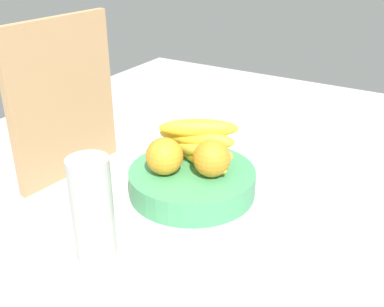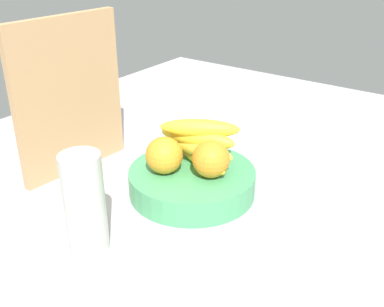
{
  "view_description": "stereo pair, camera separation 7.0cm",
  "coord_description": "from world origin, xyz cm",
  "px_view_note": "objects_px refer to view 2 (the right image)",
  "views": [
    {
      "loc": [
        -76.58,
        -47.39,
        52.79
      ],
      "look_at": [
        -1.61,
        -2.18,
        9.53
      ],
      "focal_mm": 43.31,
      "sensor_mm": 36.0,
      "label": 1
    },
    {
      "loc": [
        -72.73,
        -53.23,
        52.79
      ],
      "look_at": [
        -1.61,
        -2.18,
        9.53
      ],
      "focal_mm": 43.31,
      "sensor_mm": 36.0,
      "label": 2
    }
  ],
  "objects_px": {
    "fruit_bowl": "(192,181)",
    "orange_front_left": "(164,155)",
    "orange_center": "(199,143)",
    "orange_front_right": "(211,159)",
    "thermos_tumbler": "(85,204)",
    "cutting_board": "(70,97)",
    "banana_bunch": "(199,143)",
    "jar_lid": "(122,275)"
  },
  "relations": [
    {
      "from": "fruit_bowl",
      "to": "orange_front_left",
      "type": "relative_size",
      "value": 3.46
    },
    {
      "from": "orange_front_left",
      "to": "orange_center",
      "type": "distance_m",
      "value": 0.09
    },
    {
      "from": "orange_front_left",
      "to": "orange_front_right",
      "type": "bearing_deg",
      "value": -64.46
    },
    {
      "from": "orange_center",
      "to": "thermos_tumbler",
      "type": "distance_m",
      "value": 0.32
    },
    {
      "from": "fruit_bowl",
      "to": "cutting_board",
      "type": "relative_size",
      "value": 0.76
    },
    {
      "from": "orange_front_left",
      "to": "orange_center",
      "type": "height_order",
      "value": "same"
    },
    {
      "from": "banana_bunch",
      "to": "jar_lid",
      "type": "height_order",
      "value": "banana_bunch"
    },
    {
      "from": "thermos_tumbler",
      "to": "jar_lid",
      "type": "xyz_separation_m",
      "value": [
        -0.03,
        -0.1,
        -0.09
      ]
    },
    {
      "from": "orange_front_left",
      "to": "cutting_board",
      "type": "xyz_separation_m",
      "value": [
        -0.03,
        0.25,
        0.09
      ]
    },
    {
      "from": "fruit_bowl",
      "to": "jar_lid",
      "type": "xyz_separation_m",
      "value": [
        -0.29,
        -0.07,
        -0.02
      ]
    },
    {
      "from": "orange_front_right",
      "to": "cutting_board",
      "type": "distance_m",
      "value": 0.36
    },
    {
      "from": "orange_front_right",
      "to": "cutting_board",
      "type": "bearing_deg",
      "value": 101.51
    },
    {
      "from": "orange_front_left",
      "to": "orange_front_right",
      "type": "height_order",
      "value": "same"
    },
    {
      "from": "orange_front_right",
      "to": "jar_lid",
      "type": "distance_m",
      "value": 0.31
    },
    {
      "from": "jar_lid",
      "to": "orange_front_right",
      "type": "bearing_deg",
      "value": 3.75
    },
    {
      "from": "orange_front_right",
      "to": "orange_center",
      "type": "xyz_separation_m",
      "value": [
        0.05,
        0.07,
        0.0
      ]
    },
    {
      "from": "orange_front_right",
      "to": "orange_center",
      "type": "relative_size",
      "value": 1.0
    },
    {
      "from": "banana_bunch",
      "to": "thermos_tumbler",
      "type": "height_order",
      "value": "thermos_tumbler"
    },
    {
      "from": "orange_front_left",
      "to": "orange_center",
      "type": "bearing_deg",
      "value": -14.9
    },
    {
      "from": "fruit_bowl",
      "to": "orange_center",
      "type": "relative_size",
      "value": 3.46
    },
    {
      "from": "orange_front_left",
      "to": "cutting_board",
      "type": "height_order",
      "value": "cutting_board"
    },
    {
      "from": "orange_front_right",
      "to": "jar_lid",
      "type": "bearing_deg",
      "value": -176.25
    },
    {
      "from": "fruit_bowl",
      "to": "cutting_board",
      "type": "height_order",
      "value": "cutting_board"
    },
    {
      "from": "orange_center",
      "to": "thermos_tumbler",
      "type": "bearing_deg",
      "value": 176.53
    },
    {
      "from": "cutting_board",
      "to": "jar_lid",
      "type": "bearing_deg",
      "value": -117.75
    },
    {
      "from": "banana_bunch",
      "to": "jar_lid",
      "type": "relative_size",
      "value": 2.88
    },
    {
      "from": "fruit_bowl",
      "to": "jar_lid",
      "type": "relative_size",
      "value": 4.28
    },
    {
      "from": "jar_lid",
      "to": "orange_center",
      "type": "bearing_deg",
      "value": 13.8
    },
    {
      "from": "orange_front_right",
      "to": "fruit_bowl",
      "type": "bearing_deg",
      "value": 93.38
    },
    {
      "from": "banana_bunch",
      "to": "orange_center",
      "type": "bearing_deg",
      "value": 37.58
    },
    {
      "from": "orange_center",
      "to": "cutting_board",
      "type": "xyz_separation_m",
      "value": [
        -0.12,
        0.27,
        0.09
      ]
    },
    {
      "from": "orange_front_right",
      "to": "thermos_tumbler",
      "type": "distance_m",
      "value": 0.28
    },
    {
      "from": "orange_center",
      "to": "banana_bunch",
      "type": "xyz_separation_m",
      "value": [
        -0.02,
        -0.02,
        0.01
      ]
    },
    {
      "from": "banana_bunch",
      "to": "fruit_bowl",
      "type": "bearing_deg",
      "value": -176.9
    },
    {
      "from": "orange_front_left",
      "to": "cutting_board",
      "type": "distance_m",
      "value": 0.26
    },
    {
      "from": "cutting_board",
      "to": "banana_bunch",
      "type": "bearing_deg",
      "value": -67.35
    },
    {
      "from": "orange_front_left",
      "to": "thermos_tumbler",
      "type": "distance_m",
      "value": 0.23
    },
    {
      "from": "orange_front_left",
      "to": "thermos_tumbler",
      "type": "bearing_deg",
      "value": -178.71
    },
    {
      "from": "orange_center",
      "to": "orange_front_left",
      "type": "bearing_deg",
      "value": 165.1
    },
    {
      "from": "cutting_board",
      "to": "jar_lid",
      "type": "xyz_separation_m",
      "value": [
        -0.23,
        -0.36,
        -0.17
      ]
    },
    {
      "from": "banana_bunch",
      "to": "orange_front_left",
      "type": "bearing_deg",
      "value": 149.13
    },
    {
      "from": "orange_center",
      "to": "jar_lid",
      "type": "distance_m",
      "value": 0.36
    }
  ]
}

